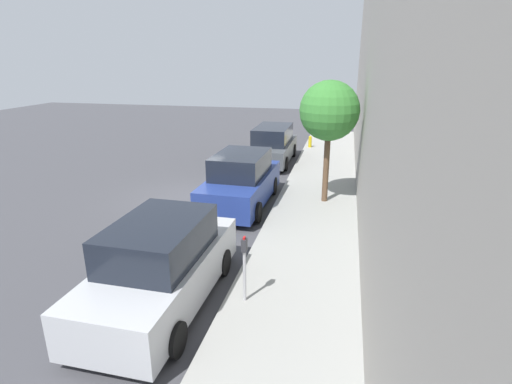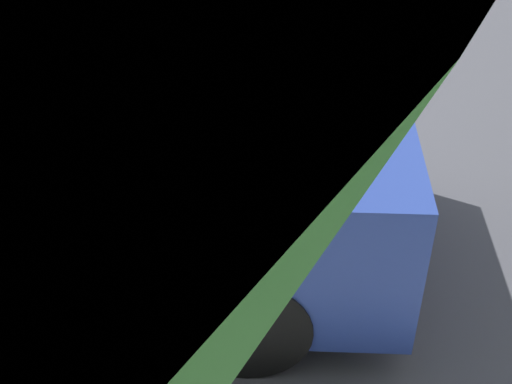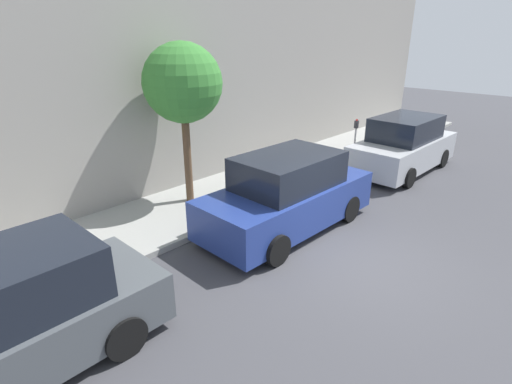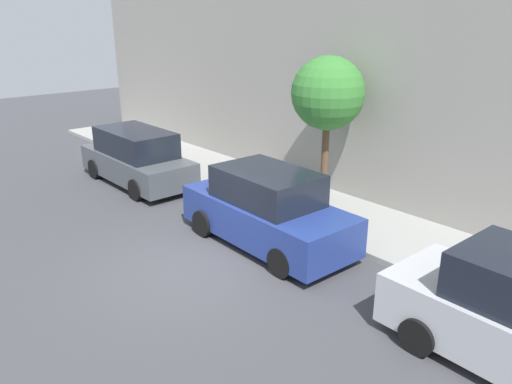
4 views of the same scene
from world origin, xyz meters
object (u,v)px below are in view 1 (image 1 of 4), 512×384
Objects in this scene: parked_suv_nearest at (161,266)px; parked_suv_second at (241,181)px; parked_minivan_third at (273,145)px; parking_meter_near at (244,262)px; fire_hydrant at (310,142)px; street_tree at (329,111)px.

parked_suv_second is (0.10, 6.47, -0.00)m from parked_suv_nearest.
parking_meter_near is (1.73, -12.82, 0.17)m from parked_minivan_third.
parked_suv_nearest is 1.00× the size of parked_suv_second.
parking_meter_near is 16.33m from fire_hydrant.
street_tree reaches higher than parked_suv_second.
fire_hydrant is (1.63, 3.50, -0.43)m from parked_minivan_third.
parked_suv_nearest is at bearing -90.28° from parked_minivan_third.
parked_suv_nearest and parked_suv_second have the same top height.
parking_meter_near is 2.22× the size of fire_hydrant.
parking_meter_near is 7.46m from street_tree.
street_tree reaches higher than fire_hydrant.
parking_meter_near is at bearing -74.67° from parked_suv_second.
parked_suv_second is 7.03× the size of fire_hydrant.
street_tree reaches higher than parked_suv_nearest.
parked_suv_nearest is 3.16× the size of parking_meter_near.
parked_suv_second is at bearing 105.33° from parking_meter_near.
parked_suv_second is 0.99× the size of parked_minivan_third.
parked_suv_nearest is 16.70m from fire_hydrant.
parked_minivan_third is 7.09m from street_tree.
fire_hydrant is (-0.10, 16.32, -0.59)m from parking_meter_near.
parked_suv_second is 6.63m from parked_minivan_third.
street_tree reaches higher than parked_minivan_third.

